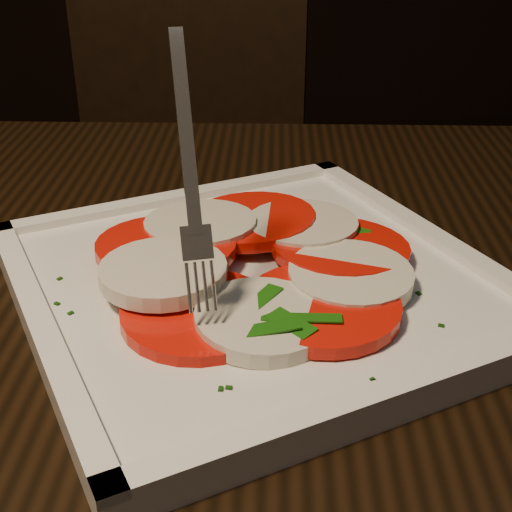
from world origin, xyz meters
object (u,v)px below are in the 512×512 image
at_px(fork, 187,164).
at_px(plate, 256,286).
at_px(chair, 181,169).
at_px(table, 371,441).

bearing_deg(fork, plate, 27.73).
bearing_deg(chair, table, -68.23).
bearing_deg(chair, fork, -76.24).
distance_m(table, plate, 0.14).
xyz_separation_m(table, chair, (-0.15, 0.83, -0.12)).
xyz_separation_m(table, fork, (-0.12, 0.01, 0.20)).
height_order(chair, fork, chair).
distance_m(plate, fork, 0.11).
height_order(table, fork, fork).
distance_m(table, chair, 0.85).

